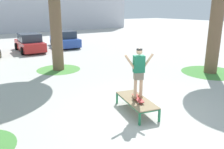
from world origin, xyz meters
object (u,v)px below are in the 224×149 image
(skateboard, at_px, (138,98))
(car_blue, at_px, (65,40))
(skater, at_px, (139,70))
(car_red, at_px, (30,43))
(skate_box, at_px, (136,101))

(skateboard, bearing_deg, car_blue, 75.98)
(skateboard, relative_size, skater, 0.48)
(skater, bearing_deg, car_red, 88.78)
(skateboard, bearing_deg, skater, 67.79)
(car_red, relative_size, car_blue, 0.99)
(skater, distance_m, car_red, 14.26)
(skate_box, bearing_deg, skateboard, -103.29)
(skate_box, distance_m, car_red, 14.15)
(skate_box, bearing_deg, skater, -103.13)
(car_red, distance_m, car_blue, 3.45)
(skate_box, xyz_separation_m, car_blue, (3.68, 14.73, 0.28))
(skater, xyz_separation_m, car_blue, (3.70, 14.82, -0.84))
(skater, bearing_deg, car_blue, 75.98)
(car_blue, bearing_deg, skate_box, -104.02)
(skate_box, relative_size, skateboard, 2.48)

